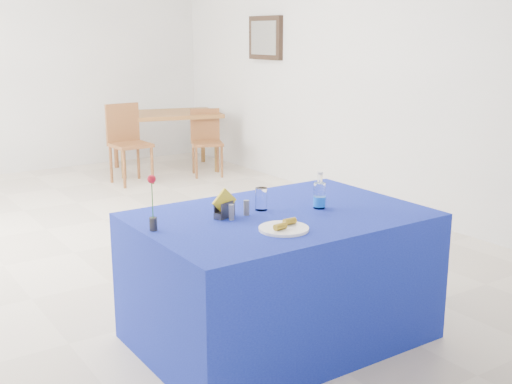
% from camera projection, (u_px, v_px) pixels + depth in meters
% --- Properties ---
extents(floor, '(7.00, 7.00, 0.00)m').
position_uv_depth(floor, '(137.00, 241.00, 5.57)').
color(floor, beige).
rests_on(floor, ground).
extents(room_shell, '(7.00, 7.00, 7.00)m').
position_uv_depth(room_shell, '(127.00, 34.00, 5.15)').
color(room_shell, silver).
rests_on(room_shell, ground).
extents(picture_frame, '(0.06, 0.64, 0.52)m').
position_uv_depth(picture_frame, '(265.00, 38.00, 7.79)').
color(picture_frame, black).
rests_on(picture_frame, room_shell).
extents(picture_art, '(0.02, 0.52, 0.40)m').
position_uv_depth(picture_art, '(264.00, 38.00, 7.78)').
color(picture_art, '#998C66').
rests_on(picture_art, room_shell).
extents(plate, '(0.26, 0.26, 0.01)m').
position_uv_depth(plate, '(284.00, 229.00, 3.31)').
color(plate, white).
rests_on(plate, blue_table).
extents(drinking_glass, '(0.07, 0.07, 0.13)m').
position_uv_depth(drinking_glass, '(261.00, 199.00, 3.68)').
color(drinking_glass, white).
rests_on(drinking_glass, blue_table).
extents(salt_shaker, '(0.03, 0.03, 0.08)m').
position_uv_depth(salt_shaker, '(231.00, 212.00, 3.49)').
color(salt_shaker, slate).
rests_on(salt_shaker, blue_table).
extents(pepper_shaker, '(0.03, 0.03, 0.08)m').
position_uv_depth(pepper_shaker, '(246.00, 208.00, 3.58)').
color(pepper_shaker, slate).
rests_on(pepper_shaker, blue_table).
extents(blue_table, '(1.60, 1.10, 0.76)m').
position_uv_depth(blue_table, '(280.00, 277.00, 3.71)').
color(blue_table, '#101B94').
rests_on(blue_table, floor).
extents(water_bottle, '(0.07, 0.07, 0.21)m').
position_uv_depth(water_bottle, '(319.00, 196.00, 3.72)').
color(water_bottle, white).
rests_on(water_bottle, blue_table).
extents(napkin_holder, '(0.15, 0.10, 0.17)m').
position_uv_depth(napkin_holder, '(224.00, 209.00, 3.53)').
color(napkin_holder, '#343438').
rests_on(napkin_holder, blue_table).
extents(rose_vase, '(0.04, 0.04, 0.29)m').
position_uv_depth(rose_vase, '(153.00, 205.00, 3.27)').
color(rose_vase, '#222227').
rests_on(rose_vase, blue_table).
extents(oak_table, '(1.56, 1.20, 0.76)m').
position_uv_depth(oak_table, '(164.00, 118.00, 8.33)').
color(oak_table, '#94562B').
rests_on(oak_table, floor).
extents(chair_bg_left, '(0.44, 0.44, 0.94)m').
position_uv_depth(chair_bg_left, '(127.00, 138.00, 7.65)').
color(chair_bg_left, brown).
rests_on(chair_bg_left, floor).
extents(chair_bg_right, '(0.48, 0.48, 0.83)m').
position_uv_depth(chair_bg_right, '(206.00, 137.00, 8.10)').
color(chair_bg_right, brown).
rests_on(chair_bg_right, floor).
extents(banana_pieces, '(0.17, 0.09, 0.03)m').
position_uv_depth(banana_pieces, '(285.00, 224.00, 3.31)').
color(banana_pieces, gold).
rests_on(banana_pieces, plate).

